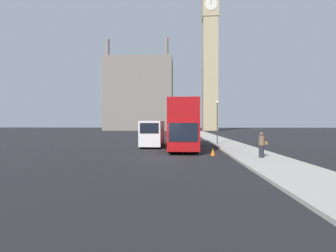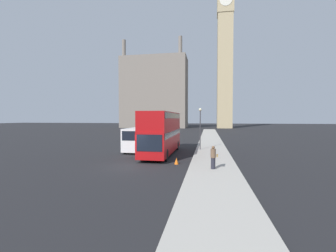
% 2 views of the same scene
% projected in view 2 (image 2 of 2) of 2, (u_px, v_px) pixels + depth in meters
% --- Properties ---
extents(ground_plane, '(300.00, 300.00, 0.00)m').
position_uv_depth(ground_plane, '(129.00, 165.00, 18.64)').
color(ground_plane, black).
extents(sidewalk_strip, '(3.75, 120.00, 0.15)m').
position_uv_depth(sidewalk_strip, '(213.00, 168.00, 17.42)').
color(sidewalk_strip, '#ADA89E').
rests_on(sidewalk_strip, ground_plane).
extents(clock_tower, '(6.13, 6.30, 62.79)m').
position_uv_depth(clock_tower, '(225.00, 45.00, 87.09)').
color(clock_tower, tan).
rests_on(clock_tower, ground_plane).
extents(building_block_distant, '(26.51, 11.97, 34.94)m').
position_uv_depth(building_block_distant, '(155.00, 93.00, 92.64)').
color(building_block_distant, slate).
rests_on(building_block_distant, ground_plane).
extents(red_double_decker_bus, '(2.60, 10.73, 4.56)m').
position_uv_depth(red_double_decker_bus, '(162.00, 131.00, 24.35)').
color(red_double_decker_bus, '#A80F11').
rests_on(red_double_decker_bus, ground_plane).
extents(white_van, '(2.18, 5.38, 2.76)m').
position_uv_depth(white_van, '(138.00, 139.00, 26.43)').
color(white_van, white).
rests_on(white_van, ground_plane).
extents(pedestrian, '(0.54, 0.38, 1.73)m').
position_uv_depth(pedestrian, '(213.00, 157.00, 16.69)').
color(pedestrian, '#23232D').
rests_on(pedestrian, sidewalk_strip).
extents(street_lamp, '(0.36, 0.36, 4.99)m').
position_uv_depth(street_lamp, '(200.00, 122.00, 27.09)').
color(street_lamp, '#38383D').
rests_on(street_lamp, sidewalk_strip).
extents(traffic_cone, '(0.36, 0.36, 0.55)m').
position_uv_depth(traffic_cone, '(176.00, 161.00, 19.13)').
color(traffic_cone, orange).
rests_on(traffic_cone, ground_plane).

